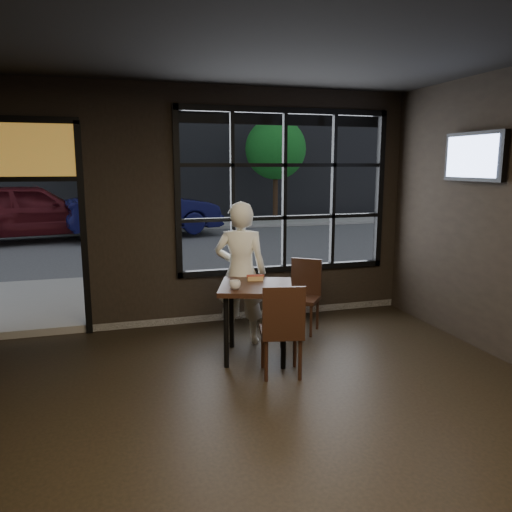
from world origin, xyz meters
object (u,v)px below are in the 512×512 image
object	(u,v)px
chair_near	(281,329)
navy_car	(145,210)
man	(241,273)
cafe_table	(256,321)

from	to	relation	value
chair_near	navy_car	world-z (taller)	navy_car
man	navy_car	distance (m)	9.56
cafe_table	man	distance (m)	0.71
cafe_table	navy_car	bearing A→B (deg)	111.72
chair_near	cafe_table	bearing A→B (deg)	-64.88
man	cafe_table	bearing A→B (deg)	114.78
cafe_table	navy_car	size ratio (longest dim) A/B	0.19
chair_near	man	xyz separation A→B (m)	(-0.15, 1.07, 0.38)
chair_near	navy_car	xyz separation A→B (m)	(-0.62, 10.61, 0.35)
cafe_table	chair_near	world-z (taller)	chair_near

